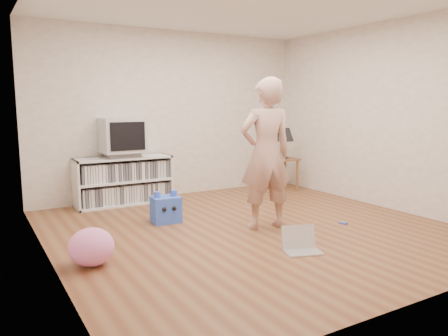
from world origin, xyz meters
name	(u,v)px	position (x,y,z in m)	size (l,w,h in m)	color
ground	(251,228)	(0.00, 0.00, 0.00)	(4.50, 4.50, 0.00)	brown
walls	(252,119)	(0.00, 0.00, 1.30)	(4.52, 4.52, 2.60)	beige
ceiling	(253,1)	(0.00, 0.00, 2.60)	(4.50, 4.50, 0.01)	white
media_unit	(123,180)	(-0.90, 2.04, 0.35)	(1.40, 0.45, 0.70)	white
dvd_deck	(123,155)	(-0.90, 2.02, 0.73)	(0.45, 0.35, 0.07)	gray
crt_tv	(122,135)	(-0.90, 2.02, 1.02)	(0.60, 0.53, 0.50)	#B2B2B8
side_table	(283,166)	(1.77, 1.65, 0.42)	(0.42, 0.42, 0.55)	brown
table_lamp	(284,135)	(1.77, 1.65, 0.94)	(0.34, 0.34, 0.52)	#333333
person	(266,154)	(0.16, -0.05, 0.89)	(0.65, 0.43, 1.78)	tan
laptop	(301,244)	(-0.01, -0.92, 0.07)	(0.43, 0.38, 0.25)	silver
playing_cards	(343,223)	(1.10, -0.42, 0.01)	(0.07, 0.09, 0.02)	#4457B7
plush_blue	(166,209)	(-0.76, 0.78, 0.17)	(0.37, 0.32, 0.40)	blue
plush_pink	(91,247)	(-1.93, -0.25, 0.18)	(0.41, 0.41, 0.35)	#FF80CA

